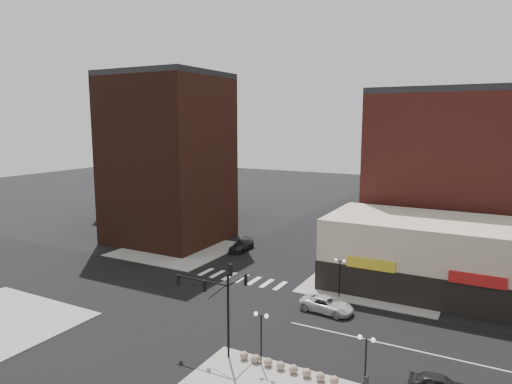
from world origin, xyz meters
The scene contains 16 objects.
ground centered at (0.00, 0.00, 0.00)m, with size 240.00×240.00×0.00m, color black.
road_ew centered at (0.00, 0.00, 0.01)m, with size 200.00×14.00×0.02m, color black.
road_ns centered at (0.00, 0.00, 0.01)m, with size 14.00×200.00×0.02m, color black.
sidewalk_nw centered at (-14.50, 14.50, 0.06)m, with size 15.00×15.00×0.12m, color gray.
sidewalk_ne centered at (14.50, 14.50, 0.06)m, with size 15.00×15.00×0.12m, color gray.
building_nw centered at (-19.00, 18.50, 12.50)m, with size 16.00×15.00×25.00m, color #3B1C12.
building_nw_low centered at (-32.00, 34.00, 6.00)m, with size 20.00×18.00×12.00m, color #3B1C12.
building_ne_midrise centered at (19.00, 29.50, 11.00)m, with size 18.00×15.00×22.00m, color maroon.
building_ne_row centered at (21.00, 15.00, 3.30)m, with size 24.20×12.20×8.00m.
traffic_signal centered at (7.24, -7.83, 4.96)m, with size 5.59×3.09×7.77m.
street_lamp_se_a centered at (11.00, -8.00, 3.29)m, with size 1.22×0.32×4.16m.
street_lamp_se_b centered at (19.00, -8.00, 3.29)m, with size 1.22×0.32×4.16m.
street_lamp_ne centered at (12.00, 8.00, 3.29)m, with size 1.22×0.32×4.16m.
bollard_row centered at (13.18, -8.00, 0.45)m, with size 8.01×0.66×0.66m.
white_suv centered at (12.06, 3.93, 0.73)m, with size 2.44×5.28×1.47m, color silver.
dark_sedan_north centered at (-6.06, 18.55, 0.75)m, with size 2.09×5.14×1.49m, color black.
Camera 1 is at (26.03, -36.85, 18.60)m, focal length 32.00 mm.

